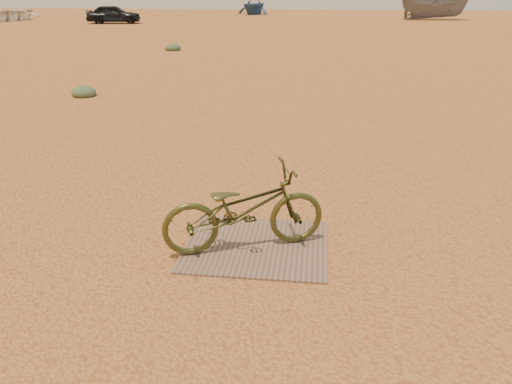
# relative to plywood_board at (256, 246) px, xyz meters

# --- Properties ---
(ground) EXTENTS (120.00, 120.00, 0.00)m
(ground) POSITION_rel_plywood_board_xyz_m (-0.22, 0.10, -0.01)
(ground) COLOR #C48646
(ground) RESTS_ON ground
(plywood_board) EXTENTS (1.47, 1.27, 0.02)m
(plywood_board) POSITION_rel_plywood_board_xyz_m (0.00, 0.00, 0.00)
(plywood_board) COLOR #786150
(plywood_board) RESTS_ON ground
(bicycle) EXTENTS (1.75, 1.14, 0.87)m
(bicycle) POSITION_rel_plywood_board_xyz_m (-0.11, -0.07, 0.45)
(bicycle) COLOR #40431D
(bicycle) RESTS_ON plywood_board
(car) EXTENTS (4.14, 2.35, 1.33)m
(car) POSITION_rel_plywood_board_xyz_m (-14.79, 33.17, 0.65)
(car) COLOR black
(car) RESTS_ON ground
(boat_near_left) EXTENTS (4.47, 6.04, 1.21)m
(boat_near_left) POSITION_rel_plywood_board_xyz_m (-24.92, 35.13, 0.59)
(boat_near_left) COLOR silver
(boat_near_left) RESTS_ON ground
(boat_far_left) EXTENTS (4.56, 4.82, 2.00)m
(boat_far_left) POSITION_rel_plywood_board_xyz_m (-6.09, 47.62, 0.99)
(boat_far_left) COLOR #2A527C
(boat_far_left) RESTS_ON ground
(boat_mid_right) EXTENTS (5.90, 2.70, 2.21)m
(boat_mid_right) POSITION_rel_plywood_board_xyz_m (9.87, 40.87, 1.10)
(boat_mid_right) COLOR slate
(boat_mid_right) RESTS_ON ground
(kale_a) EXTENTS (0.59, 0.59, 0.33)m
(kale_a) POSITION_rel_plywood_board_xyz_m (-5.19, 7.19, -0.01)
(kale_a) COLOR #4E6343
(kale_a) RESTS_ON ground
(kale_c) EXTENTS (0.68, 0.68, 0.38)m
(kale_c) POSITION_rel_plywood_board_xyz_m (-5.69, 16.91, -0.01)
(kale_c) COLOR #4E6343
(kale_c) RESTS_ON ground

